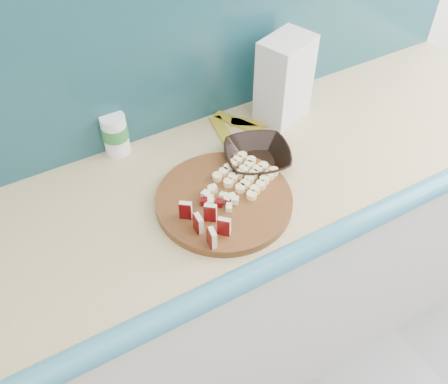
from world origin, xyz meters
TOP-DOWN VIEW (x-y plane):
  - kitchen_counter at (0.10, 1.50)m, footprint 2.20×0.63m
  - backsplash at (0.10, 1.79)m, footprint 2.20×0.02m
  - cutting_board at (0.12, 1.43)m, footprint 0.46×0.46m
  - apple_wedges at (0.03, 1.36)m, footprint 0.08×0.14m
  - apple_chunks at (0.10, 1.42)m, footprint 0.06×0.06m
  - banana_slices at (0.21, 1.47)m, footprint 0.17×0.17m
  - brown_bowl at (0.28, 1.52)m, footprint 0.23×0.23m
  - flour_bag at (0.46, 1.67)m, footprint 0.18×0.15m
  - canister at (-0.04, 1.76)m, footprint 0.07×0.07m
  - banana_peel at (0.32, 1.68)m, footprint 0.23×0.19m

SIDE VIEW (x-z plane):
  - kitchen_counter at x=0.10m, z-range 0.00..0.91m
  - banana_peel at x=0.32m, z-range 0.91..0.92m
  - cutting_board at x=0.12m, z-range 0.91..0.93m
  - brown_bowl at x=0.28m, z-range 0.91..0.95m
  - banana_slices at x=0.21m, z-range 0.93..0.95m
  - apple_chunks at x=0.10m, z-range 0.93..0.95m
  - apple_wedges at x=0.03m, z-range 0.93..0.98m
  - canister at x=-0.04m, z-range 0.91..1.03m
  - flour_bag at x=0.46m, z-range 0.91..1.17m
  - backsplash at x=0.10m, z-range 0.91..1.41m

